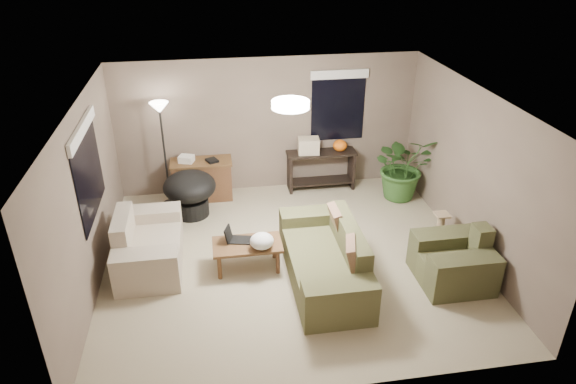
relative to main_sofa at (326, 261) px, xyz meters
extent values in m
plane|color=tan|center=(-0.43, 0.55, -0.29)|extent=(5.50, 5.50, 0.00)
plane|color=white|center=(-0.43, 0.55, 2.21)|extent=(5.50, 5.50, 0.00)
plane|color=#746356|center=(-0.43, 3.05, 0.96)|extent=(5.50, 0.00, 5.50)
plane|color=#746356|center=(-0.43, -1.95, 0.96)|extent=(5.50, 0.00, 5.50)
plane|color=#746356|center=(-3.18, 0.55, 0.96)|extent=(0.00, 5.00, 5.00)
plane|color=#746356|center=(2.32, 0.55, 0.96)|extent=(0.00, 5.00, 5.00)
cube|color=brown|center=(-0.04, 0.00, -0.08)|extent=(0.95, 1.48, 0.42)
cube|color=#48492B|center=(0.32, 0.00, 0.34)|extent=(0.22, 1.48, 0.43)
cube|color=brown|center=(-0.04, -0.92, 0.01)|extent=(0.95, 0.36, 0.60)
cube|color=brown|center=(-0.04, 0.92, 0.01)|extent=(0.95, 0.36, 0.60)
cube|color=#8C7251|center=(0.26, -0.45, 0.36)|extent=(0.34, 0.49, 0.47)
cube|color=#8C7251|center=(0.26, 0.45, 0.36)|extent=(0.24, 0.45, 0.47)
cube|color=beige|center=(-2.50, 0.77, -0.08)|extent=(0.90, 0.88, 0.42)
cube|color=beige|center=(-2.84, 0.77, 0.34)|extent=(0.22, 0.88, 0.43)
cube|color=beige|center=(-2.50, 0.15, 0.01)|extent=(0.90, 0.36, 0.60)
cube|color=beige|center=(-2.50, 1.39, 0.01)|extent=(0.90, 0.36, 0.60)
cube|color=brown|center=(1.75, -0.32, -0.08)|extent=(0.95, 0.28, 0.42)
cube|color=brown|center=(2.11, -0.32, 0.34)|extent=(0.22, 0.28, 0.43)
cube|color=#4E5030|center=(1.75, -0.64, 0.01)|extent=(0.95, 0.36, 0.60)
cube|color=#4D4E2F|center=(1.75, 0.00, 0.01)|extent=(0.95, 0.36, 0.60)
cube|color=brown|center=(-1.08, 0.44, 0.11)|extent=(1.00, 0.55, 0.04)
cylinder|color=brown|center=(-1.50, 0.24, -0.10)|extent=(0.06, 0.06, 0.38)
cylinder|color=brown|center=(-0.66, 0.24, -0.10)|extent=(0.06, 0.06, 0.38)
cylinder|color=brown|center=(-1.50, 0.64, -0.10)|extent=(0.06, 0.06, 0.38)
cylinder|color=brown|center=(-0.66, 0.64, -0.10)|extent=(0.06, 0.06, 0.38)
cube|color=black|center=(-1.18, 0.54, 0.13)|extent=(0.37, 0.30, 0.02)
cube|color=black|center=(-1.34, 0.54, 0.25)|extent=(0.14, 0.24, 0.22)
ellipsoid|color=white|center=(-0.88, 0.29, 0.24)|extent=(0.42, 0.39, 0.24)
cube|color=brown|center=(-1.70, 2.75, 0.06)|extent=(1.05, 0.45, 0.71)
cube|color=brown|center=(-1.70, 2.75, 0.44)|extent=(1.10, 0.50, 0.04)
cube|color=silver|center=(-1.95, 2.75, 0.52)|extent=(0.30, 0.27, 0.12)
cube|color=black|center=(-1.50, 2.70, 0.48)|extent=(0.25, 0.27, 0.04)
cube|color=black|center=(0.53, 2.81, 0.44)|extent=(1.30, 0.40, 0.04)
cube|color=black|center=(-0.07, 2.81, 0.06)|extent=(0.05, 0.38, 0.71)
cube|color=black|center=(1.13, 2.81, 0.06)|extent=(0.05, 0.38, 0.71)
cube|color=black|center=(0.53, 2.81, -0.14)|extent=(1.25, 0.36, 0.03)
ellipsoid|color=orange|center=(0.88, 2.81, 0.56)|extent=(0.35, 0.35, 0.22)
cube|color=beige|center=(0.28, 2.81, 0.60)|extent=(0.41, 0.32, 0.29)
cylinder|color=black|center=(-1.91, 2.16, -0.14)|extent=(0.60, 0.60, 0.30)
ellipsoid|color=black|center=(-1.91, 2.16, 0.26)|extent=(0.99, 0.99, 0.50)
cylinder|color=black|center=(-2.30, 2.63, -0.28)|extent=(0.28, 0.28, 0.02)
cylinder|color=black|center=(-2.30, 2.63, 0.61)|extent=(0.04, 0.04, 1.78)
cone|color=white|center=(-2.30, 2.63, 1.53)|extent=(0.32, 0.32, 0.18)
cylinder|color=white|center=(-0.43, 0.55, 2.15)|extent=(0.50, 0.50, 0.10)
imported|color=#2D5923|center=(1.93, 2.22, 0.19)|extent=(1.13, 1.25, 0.98)
cube|color=tan|center=(2.01, 0.67, -0.28)|extent=(0.32, 0.32, 0.03)
cylinder|color=tan|center=(2.01, 0.67, -0.04)|extent=(0.12, 0.12, 0.44)
cube|color=tan|center=(2.01, 0.67, 0.19)|extent=(0.22, 0.22, 0.03)
cube|color=black|center=(-3.17, 0.85, 1.26)|extent=(0.01, 1.50, 1.30)
cube|color=white|center=(-3.15, 0.85, 1.86)|extent=(0.05, 1.56, 0.16)
cube|color=black|center=(0.87, 3.03, 1.26)|extent=(1.00, 0.01, 1.30)
cube|color=white|center=(0.87, 3.01, 1.86)|extent=(1.06, 0.05, 0.16)
camera|label=1|loc=(-1.48, -5.82, 4.22)|focal=32.00mm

